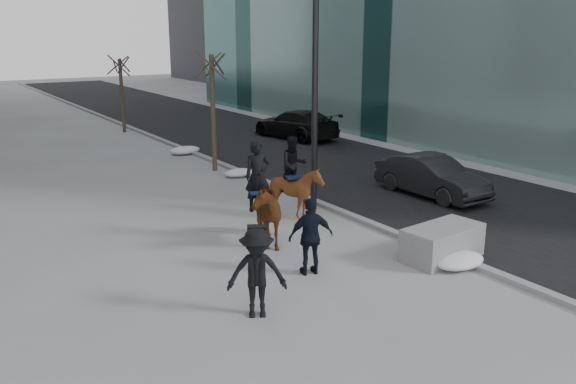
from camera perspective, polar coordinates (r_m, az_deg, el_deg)
ground at (r=14.29m, az=2.63°, el=-6.88°), size 120.00×120.00×0.00m
road at (r=26.01m, az=2.44°, el=3.23°), size 8.00×90.00×0.01m
curb at (r=23.96m, az=-5.40°, el=2.28°), size 0.25×90.00×0.12m
planter at (r=15.01m, az=14.23°, el=-4.60°), size 2.10×1.21×0.80m
car_near at (r=20.42m, az=13.28°, el=1.44°), size 1.49×4.07×1.33m
car_far at (r=30.57m, az=0.71°, el=6.37°), size 2.74×5.18×1.43m
tree_near at (r=23.43m, az=-7.03°, el=7.87°), size 1.20×1.20×4.89m
tree_far at (r=33.50m, az=-15.29°, el=9.04°), size 1.20×1.20×4.24m
mounted_left at (r=15.43m, az=-2.57°, el=-1.34°), size 1.45×2.22×2.64m
mounted_right at (r=17.48m, az=0.73°, el=0.55°), size 1.60×1.71×2.38m
feeder at (r=13.53m, az=2.15°, el=-4.19°), size 1.11×0.99×1.75m
camera_crew at (r=11.58m, az=-2.93°, el=-7.55°), size 1.31×1.12×1.75m
lamppost at (r=17.95m, az=2.35°, el=13.97°), size 0.25×1.63×9.09m
snow_piles at (r=21.11m, az=-2.16°, el=0.88°), size 1.37×16.46×0.35m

